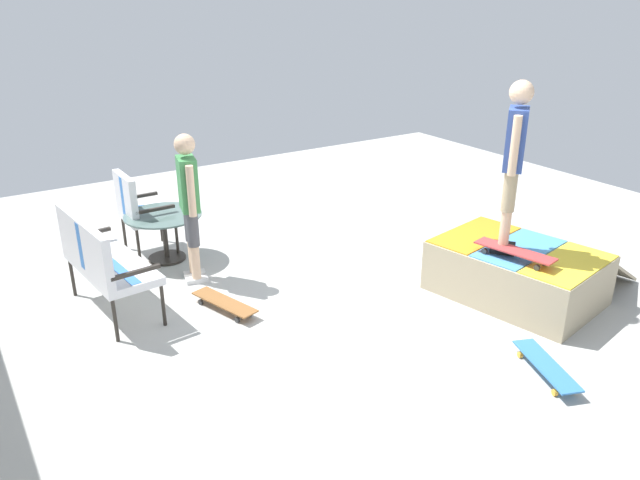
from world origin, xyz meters
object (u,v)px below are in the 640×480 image
person_watching (189,198)px  person_skater (514,155)px  patio_table (164,228)px  skateboard_spare (546,366)px  skate_ramp (518,271)px  skateboard_on_ramp (515,252)px  patio_bench (99,257)px  patio_chair_near_house (138,207)px  skateboard_by_bench (224,303)px

person_watching → person_skater: 3.33m
patio_table → skateboard_spare: bearing=-155.5°
skate_ramp → person_watching: size_ratio=1.28×
patio_table → person_skater: size_ratio=0.53×
person_watching → skateboard_on_ramp: 3.38m
patio_bench → patio_chair_near_house: size_ratio=1.27×
person_watching → skateboard_spare: 3.87m
skate_ramp → patio_chair_near_house: (3.21, 2.97, 0.34)m
skateboard_by_bench → skateboard_spare: bearing=-144.2°
patio_bench → skateboard_by_bench: size_ratio=1.58×
skate_ramp → person_skater: (0.05, 0.22, 1.26)m
skateboard_spare → skateboard_on_ramp: bearing=-33.0°
skate_ramp → patio_chair_near_house: 4.38m
patio_bench → patio_table: size_ratio=1.44×
skateboard_by_bench → skateboard_spare: (-2.49, -1.80, 0.00)m
person_skater → patio_chair_near_house: bearing=41.0°
skateboard_on_ramp → person_skater: bearing=-22.2°
patio_chair_near_house → patio_table: size_ratio=1.13×
person_skater → skateboard_spare: bearing=148.9°
patio_bench → person_watching: person_watching is taller
skate_ramp → skateboard_spare: skate_ramp is taller
patio_chair_near_house → patio_table: 0.42m
patio_bench → skateboard_on_ramp: 4.03m
patio_bench → skateboard_by_bench: (-0.59, -1.01, -0.53)m
person_watching → patio_table: bearing=6.3°
skate_ramp → person_skater: 1.28m
person_watching → skate_ramp: bearing=-129.3°
skate_ramp → patio_table: size_ratio=2.34×
patio_chair_near_house → person_skater: size_ratio=0.60×
skate_ramp → person_watching: bearing=50.7°
patio_bench → patio_chair_near_house: bearing=-31.6°
patio_bench → patio_table: patio_bench is taller
skateboard_spare → skateboard_on_ramp: 1.27m
person_skater → skateboard_by_bench: size_ratio=2.05×
patio_bench → person_watching: size_ratio=0.79×
person_skater → skateboard_on_ramp: size_ratio=2.05×
patio_bench → person_skater: bearing=-118.4°
patio_table → skateboard_spare: patio_table is taller
skate_ramp → skateboard_on_ramp: size_ratio=2.56×
skateboard_by_bench → skateboard_spare: size_ratio=1.01×
patio_table → skateboard_by_bench: 1.57m
person_watching → skateboard_by_bench: (-0.84, 0.04, -0.87)m
person_watching → skateboard_on_ramp: size_ratio=1.99×
patio_bench → skateboard_by_bench: patio_bench is taller
person_watching → patio_chair_near_house: bearing=15.2°
skateboard_spare → skateboard_on_ramp: skateboard_on_ramp is taller
patio_bench → skateboard_spare: size_ratio=1.59×
patio_table → person_skater: bearing=-138.1°
patio_bench → skateboard_on_ramp: patio_bench is taller
patio_table → skateboard_spare: 4.44m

